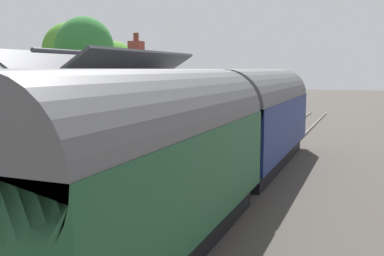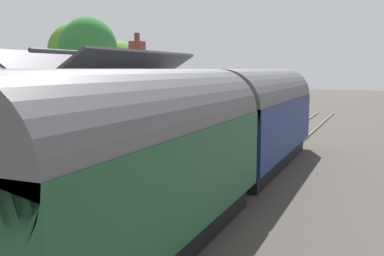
{
  "view_description": "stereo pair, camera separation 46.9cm",
  "coord_description": "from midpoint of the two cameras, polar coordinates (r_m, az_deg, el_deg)",
  "views": [
    {
      "loc": [
        -19.5,
        -5.38,
        4.31
      ],
      "look_at": [
        -2.09,
        1.5,
        1.85
      ],
      "focal_mm": 41.77,
      "sensor_mm": 36.0,
      "label": 1
    },
    {
      "loc": [
        -19.32,
        -5.81,
        4.31
      ],
      "look_at": [
        -2.09,
        1.5,
        1.85
      ],
      "focal_mm": 41.77,
      "sensor_mm": 36.0,
      "label": 2
    }
  ],
  "objects": [
    {
      "name": "bench_by_lamp",
      "position": [
        12.26,
        -23.22,
        -7.23
      ],
      "size": [
        1.4,
        0.44,
        0.88
      ],
      "color": "teal",
      "rests_on": "platform"
    },
    {
      "name": "ground_plane",
      "position": [
        20.65,
        5.37,
        -4.58
      ],
      "size": [
        160.0,
        160.0,
        0.0
      ],
      "primitive_type": "plane",
      "color": "#423D38"
    },
    {
      "name": "tree_far_right",
      "position": [
        25.83,
        -14.08,
        9.75
      ],
      "size": [
        3.07,
        3.3,
        7.21
      ],
      "color": "#4C3828",
      "rests_on": "ground"
    },
    {
      "name": "planter_bench_left",
      "position": [
        32.31,
        4.3,
        2.18
      ],
      "size": [
        0.55,
        0.55,
        0.87
      ],
      "color": "teal",
      "rests_on": "platform"
    },
    {
      "name": "planter_edge_near",
      "position": [
        30.11,
        1.36,
        1.44
      ],
      "size": [
        0.88,
        0.32,
        0.6
      ],
      "color": "teal",
      "rests_on": "platform"
    },
    {
      "name": "bench_near_building",
      "position": [
        23.9,
        0.68,
        0.32
      ],
      "size": [
        1.41,
        0.45,
        0.88
      ],
      "color": "teal",
      "rests_on": "platform"
    },
    {
      "name": "platform",
      "position": [
        21.84,
        -3.84,
        -2.77
      ],
      "size": [
        32.0,
        5.28,
        0.85
      ],
      "primitive_type": "cube",
      "color": "#A39B8C",
      "rests_on": "ground"
    },
    {
      "name": "rail_far",
      "position": [
        20.59,
        5.85,
        -4.43
      ],
      "size": [
        52.0,
        0.08,
        0.14
      ],
      "primitive_type": "cube",
      "color": "gray",
      "rests_on": "ground"
    },
    {
      "name": "tree_mid_background",
      "position": [
        32.42,
        -15.9,
        9.33
      ],
      "size": [
        3.64,
        3.46,
        7.51
      ],
      "color": "#4C3828",
      "rests_on": "ground"
    },
    {
      "name": "bench_mid_platform",
      "position": [
        29.02,
        4.73,
        1.56
      ],
      "size": [
        1.41,
        0.47,
        0.88
      ],
      "color": "teal",
      "rests_on": "platform"
    },
    {
      "name": "tree_far_left",
      "position": [
        32.92,
        -10.29,
        7.51
      ],
      "size": [
        3.92,
        3.4,
        6.32
      ],
      "color": "#4C3828",
      "rests_on": "ground"
    },
    {
      "name": "platform_edge_coping",
      "position": [
        20.84,
        2.28,
        -2.05
      ],
      "size": [
        32.0,
        0.36,
        0.02
      ],
      "primitive_type": "cube",
      "color": "beige",
      "rests_on": "platform"
    },
    {
      "name": "station_building",
      "position": [
        18.17,
        -11.56,
        1.23
      ],
      "size": [
        8.14,
        4.22,
        5.06
      ],
      "color": "silver",
      "rests_on": "platform"
    },
    {
      "name": "planter_corner_building",
      "position": [
        22.33,
        -5.56,
        -0.71
      ],
      "size": [
        0.84,
        0.32,
        0.6
      ],
      "color": "#9E5138",
      "rests_on": "platform"
    },
    {
      "name": "planter_under_sign",
      "position": [
        25.13,
        -3.44,
        0.5
      ],
      "size": [
        0.5,
        0.5,
        0.76
      ],
      "color": "black",
      "rests_on": "platform"
    },
    {
      "name": "lamp_post_platform",
      "position": [
        27.17,
        5.2,
        5.05
      ],
      "size": [
        0.32,
        0.5,
        3.27
      ],
      "color": "black",
      "rests_on": "platform"
    },
    {
      "name": "planter_bench_right",
      "position": [
        14.2,
        -19.83,
        -5.23
      ],
      "size": [
        0.64,
        0.64,
        0.82
      ],
      "color": "#9E5138",
      "rests_on": "platform"
    },
    {
      "name": "station_sign_board",
      "position": [
        24.88,
        4.57,
        2.23
      ],
      "size": [
        0.96,
        0.06,
        1.57
      ],
      "color": "black",
      "rests_on": "platform"
    },
    {
      "name": "bench_platform_end",
      "position": [
        26.01,
        2.91,
        0.89
      ],
      "size": [
        1.4,
        0.45,
        0.88
      ],
      "color": "teal",
      "rests_on": "platform"
    },
    {
      "name": "planter_by_door",
      "position": [
        29.65,
        3.26,
        1.43
      ],
      "size": [
        0.44,
        0.44,
        0.71
      ],
      "color": "teal",
      "rests_on": "platform"
    },
    {
      "name": "planter_edge_far",
      "position": [
        31.76,
        0.58,
        1.93
      ],
      "size": [
        0.4,
        0.4,
        0.75
      ],
      "color": "#9E5138",
      "rests_on": "platform"
    },
    {
      "name": "rail_near",
      "position": [
        20.26,
        9.79,
        -4.7
      ],
      "size": [
        52.0,
        0.08,
        0.14
      ],
      "primitive_type": "cube",
      "color": "gray",
      "rests_on": "ground"
    },
    {
      "name": "train",
      "position": [
        15.33,
        3.51,
        -0.36
      ],
      "size": [
        20.92,
        2.73,
        4.32
      ],
      "color": "black",
      "rests_on": "ground"
    }
  ]
}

